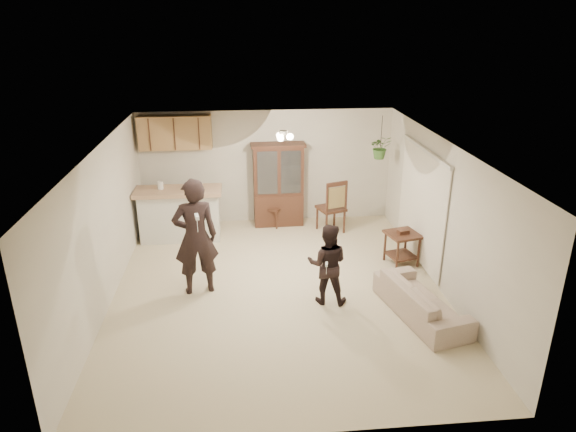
{
  "coord_description": "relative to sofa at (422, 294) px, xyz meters",
  "views": [
    {
      "loc": [
        -0.56,
        -7.66,
        4.38
      ],
      "look_at": [
        0.2,
        0.4,
        1.2
      ],
      "focal_mm": 32.0,
      "sensor_mm": 36.0,
      "label": 1
    }
  ],
  "objects": [
    {
      "name": "china_hutch",
      "position": [
        -1.91,
        3.97,
        0.54
      ],
      "size": [
        1.17,
        0.47,
        1.83
      ],
      "rotation": [
        0.0,
        0.0,
        0.02
      ],
      "color": "#371B14",
      "rests_on": "floor"
    },
    {
      "name": "chair_hutch_left",
      "position": [
        -2.03,
        3.91,
        -0.1
      ],
      "size": [
        0.58,
        0.58,
        0.94
      ],
      "rotation": [
        0.0,
        0.0,
        -0.56
      ],
      "color": "#371B14",
      "rests_on": "floor"
    },
    {
      "name": "ceiling",
      "position": [
        -2.15,
        0.99,
        2.13
      ],
      "size": [
        5.5,
        6.5,
        0.02
      ],
      "primitive_type": "cube",
      "color": "white",
      "rests_on": "wall_back"
    },
    {
      "name": "wall_front",
      "position": [
        -2.15,
        -2.26,
        0.88
      ],
      "size": [
        5.5,
        0.02,
        2.5
      ],
      "primitive_type": "cube",
      "color": "beige",
      "rests_on": "ground"
    },
    {
      "name": "chair_hutch_right",
      "position": [
        -0.82,
        3.45,
        -0.03
      ],
      "size": [
        0.66,
        0.66,
        1.18
      ],
      "rotation": [
        0.0,
        0.0,
        3.47
      ],
      "color": "#371B14",
      "rests_on": "floor"
    },
    {
      "name": "chair_bar",
      "position": [
        -4.65,
        3.82,
        -0.11
      ],
      "size": [
        0.41,
        0.41,
        0.92
      ],
      "rotation": [
        0.0,
        0.0,
        -0.01
      ],
      "color": "#371B14",
      "rests_on": "floor"
    },
    {
      "name": "controller_child",
      "position": [
        -1.46,
        0.25,
        0.46
      ],
      "size": [
        0.06,
        0.12,
        0.04
      ],
      "primitive_type": "cube",
      "rotation": [
        0.0,
        0.0,
        2.92
      ],
      "color": "white",
      "rests_on": "child"
    },
    {
      "name": "plant_cord",
      "position": [
        0.15,
        3.39,
        1.81
      ],
      "size": [
        0.01,
        0.01,
        0.65
      ],
      "primitive_type": "cylinder",
      "color": "black",
      "rests_on": "ceiling"
    },
    {
      "name": "floor",
      "position": [
        -2.15,
        0.99,
        -0.37
      ],
      "size": [
        6.5,
        6.5,
        0.0
      ],
      "primitive_type": "plane",
      "color": "beige",
      "rests_on": "ground"
    },
    {
      "name": "sofa",
      "position": [
        0.0,
        0.0,
        0.0
      ],
      "size": [
        1.14,
        1.99,
        0.73
      ],
      "primitive_type": "imported",
      "rotation": [
        0.0,
        0.0,
        1.8
      ],
      "color": "beige",
      "rests_on": "floor"
    },
    {
      "name": "adult",
      "position": [
        -3.49,
        1.09,
        0.53
      ],
      "size": [
        0.73,
        0.55,
        1.8
      ],
      "primitive_type": "imported",
      "rotation": [
        0.0,
        0.0,
        3.33
      ],
      "color": "black",
      "rests_on": "floor"
    },
    {
      "name": "vertical_blinds",
      "position": [
        0.56,
        1.89,
        0.73
      ],
      "size": [
        0.06,
        2.3,
        2.1
      ],
      "primitive_type": null,
      "color": "silver",
      "rests_on": "wall_right"
    },
    {
      "name": "side_table",
      "position": [
        0.23,
        1.78,
        -0.05
      ],
      "size": [
        0.68,
        0.68,
        0.69
      ],
      "rotation": [
        0.0,
        0.0,
        0.25
      ],
      "color": "#371B14",
      "rests_on": "floor"
    },
    {
      "name": "wall_back",
      "position": [
        -2.15,
        4.24,
        0.88
      ],
      "size": [
        5.5,
        0.02,
        2.5
      ],
      "primitive_type": "cube",
      "color": "beige",
      "rests_on": "ground"
    },
    {
      "name": "wall_right",
      "position": [
        0.6,
        0.99,
        0.88
      ],
      "size": [
        0.02,
        6.5,
        2.5
      ],
      "primitive_type": "cube",
      "color": "beige",
      "rests_on": "ground"
    },
    {
      "name": "ceiling_fixture",
      "position": [
        -1.95,
        2.19,
        2.03
      ],
      "size": [
        0.36,
        0.36,
        0.2
      ],
      "primitive_type": null,
      "color": "#FFEBBF",
      "rests_on": "ceiling"
    },
    {
      "name": "upper_cabinets",
      "position": [
        -4.05,
        4.06,
        1.73
      ],
      "size": [
        1.5,
        0.34,
        0.7
      ],
      "primitive_type": "cube",
      "color": "olive",
      "rests_on": "wall_back"
    },
    {
      "name": "controller_adult",
      "position": [
        -3.4,
        0.64,
        1.17
      ],
      "size": [
        0.09,
        0.18,
        0.05
      ],
      "primitive_type": "cube",
      "rotation": [
        0.0,
        0.0,
        3.33
      ],
      "color": "white",
      "rests_on": "adult"
    },
    {
      "name": "breakfast_bar",
      "position": [
        -4.0,
        3.34,
        0.13
      ],
      "size": [
        1.6,
        0.55,
        1.0
      ],
      "primitive_type": "cube",
      "color": "silver",
      "rests_on": "floor"
    },
    {
      "name": "wall_left",
      "position": [
        -4.9,
        0.99,
        0.88
      ],
      "size": [
        0.02,
        6.5,
        2.5
      ],
      "primitive_type": "cube",
      "color": "beige",
      "rests_on": "ground"
    },
    {
      "name": "hanging_plant",
      "position": [
        0.15,
        3.39,
        1.48
      ],
      "size": [
        0.43,
        0.37,
        0.48
      ],
      "primitive_type": "imported",
      "color": "#2F5D25",
      "rests_on": "ceiling"
    },
    {
      "name": "child",
      "position": [
        -1.39,
        0.56,
        0.31
      ],
      "size": [
        0.75,
        0.64,
        1.35
      ],
      "primitive_type": "imported",
      "rotation": [
        0.0,
        0.0,
        2.92
      ],
      "color": "black",
      "rests_on": "floor"
    },
    {
      "name": "bar_top",
      "position": [
        -4.0,
        3.34,
        0.68
      ],
      "size": [
        1.75,
        0.7,
        0.08
      ],
      "primitive_type": "cube",
      "color": "tan",
      "rests_on": "breakfast_bar"
    }
  ]
}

